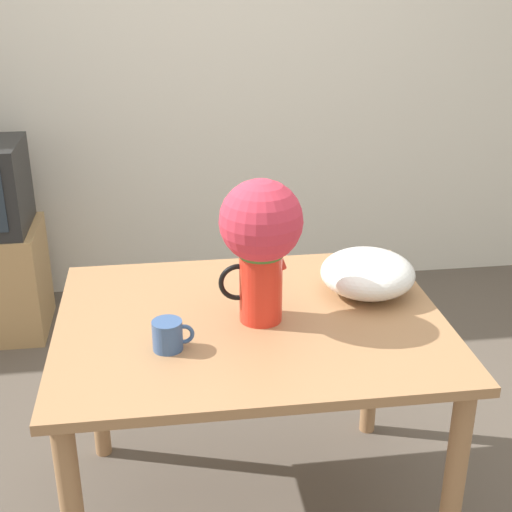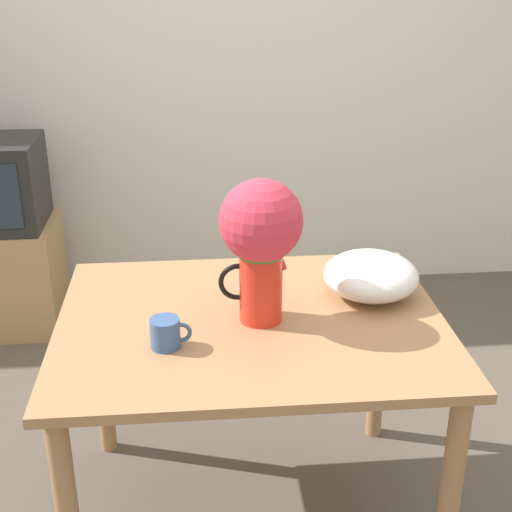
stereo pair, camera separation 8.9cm
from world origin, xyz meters
name	(u,v)px [view 2 (the right image)]	position (x,y,z in m)	size (l,w,h in m)	color
ground_plane	(263,508)	(0.00, 0.00, 0.00)	(12.00, 12.00, 0.00)	brown
wall_back	(229,49)	(0.00, 1.85, 1.30)	(8.00, 0.05, 2.60)	silver
table	(251,349)	(-0.04, -0.01, 0.64)	(1.15, 0.90, 0.75)	#A3754C
flower_vase	(261,235)	(-0.01, -0.02, 1.02)	(0.24, 0.24, 0.43)	red
coffee_mug	(166,333)	(-0.29, -0.16, 0.79)	(0.12, 0.08, 0.09)	#385689
white_bowl	(371,275)	(0.35, 0.11, 0.82)	(0.30, 0.30, 0.14)	white
tv_stand	(3,276)	(-1.17, 1.42, 0.27)	(0.56, 0.43, 0.54)	tan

